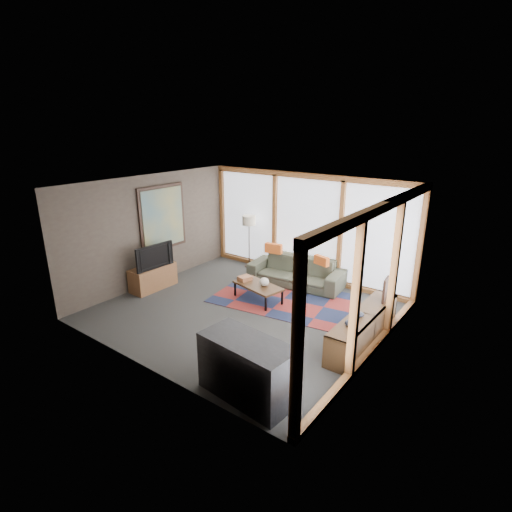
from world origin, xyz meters
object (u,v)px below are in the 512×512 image
Objects in this scene: bar_counter at (247,368)px; floor_lamp at (249,242)px; tv_console at (153,277)px; television at (152,256)px; sofa at (296,272)px; bookshelf at (363,328)px; coffee_table at (258,293)px.

floor_lamp is at bearing 132.40° from bar_counter.
tv_console is at bearing -109.48° from floor_lamp.
television is (0.08, -0.04, 0.56)m from tv_console.
bar_counter is (1.59, -3.95, 0.11)m from sofa.
bookshelf is at bearing 7.19° from tv_console.
floor_lamp is at bearing 70.52° from tv_console.
sofa is at bearing -11.26° from floor_lamp.
television is (-2.48, -2.23, 0.50)m from sofa.
floor_lamp is 4.46m from bookshelf.
sofa is 2.06× the size of tv_console.
television is 4.44m from bar_counter.
floor_lamp is 1.29× the size of tv_console.
television is at bearing -157.47° from coffee_table.
bar_counter is (-0.74, -2.37, 0.15)m from bookshelf.
sofa reaches higher than bookshelf.
tv_console is at bearing 162.22° from bar_counter.
floor_lamp is at bearing 132.64° from coffee_table.
bookshelf is (2.34, -1.58, -0.04)m from sofa.
bookshelf is at bearing -40.90° from sofa.
floor_lamp is 1.02× the size of bar_counter.
coffee_table is 1.01× the size of tv_console.
television is (-2.30, -0.95, 0.65)m from coffee_table.
coffee_table is 2.57m from television.
bar_counter is (4.08, -1.72, -0.39)m from television.
coffee_table is 1.12× the size of television.
bookshelf reaches higher than coffee_table.
floor_lamp reaches higher than television.
bookshelf is 1.64× the size of bar_counter.
floor_lamp is 1.28× the size of coffee_table.
floor_lamp reaches higher than bar_counter.
floor_lamp reaches higher than coffee_table.
coffee_table is at bearing 128.79° from bar_counter.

